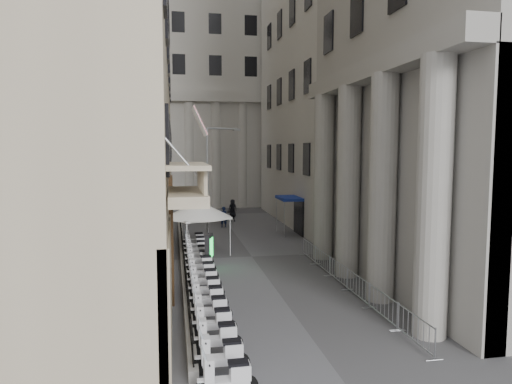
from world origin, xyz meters
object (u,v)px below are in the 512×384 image
security_tent (210,210)px  info_kiosk (209,251)px  pedestrian_b (231,213)px  pedestrian_a (224,217)px  street_lamp (211,176)px

security_tent → info_kiosk: 3.72m
info_kiosk → pedestrian_b: info_kiosk is taller
pedestrian_a → street_lamp: bearing=73.7°
security_tent → pedestrian_b: 13.78m
street_lamp → info_kiosk: 7.14m
security_tent → pedestrian_a: security_tent is taller
security_tent → pedestrian_b: (3.03, 13.29, -2.07)m
info_kiosk → security_tent: bearing=101.8°
info_kiosk → pedestrian_b: (3.35, 16.46, -0.16)m
pedestrian_b → security_tent: bearing=79.9°
security_tent → street_lamp: bearing=82.7°
street_lamp → pedestrian_a: size_ratio=4.57×
security_tent → pedestrian_b: bearing=77.1°
street_lamp → info_kiosk: size_ratio=4.18×
info_kiosk → street_lamp: bearing=101.0°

